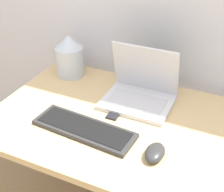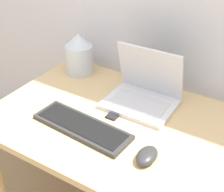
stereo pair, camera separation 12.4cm
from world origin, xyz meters
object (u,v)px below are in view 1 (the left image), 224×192
object	(u,v)px
keyboard	(84,129)
mp3_player	(113,115)
vase	(70,56)
mouse	(155,153)
laptop	(139,90)

from	to	relation	value
keyboard	mp3_player	bearing A→B (deg)	64.42
keyboard	vase	xyz separation A→B (m)	(-0.28, 0.37, 0.09)
keyboard	mp3_player	size ratio (longest dim) A/B	7.26
vase	keyboard	bearing A→B (deg)	-52.74
keyboard	vase	distance (m)	0.48
keyboard	mouse	world-z (taller)	mouse
laptop	mouse	world-z (taller)	laptop
keyboard	mp3_player	distance (m)	0.15
laptop	mp3_player	distance (m)	0.17
keyboard	mouse	size ratio (longest dim) A/B	3.99
laptop	keyboard	distance (m)	0.32
vase	mp3_player	size ratio (longest dim) A/B	3.68
mouse	vase	world-z (taller)	vase
mouse	keyboard	bearing A→B (deg)	175.28
mouse	mp3_player	world-z (taller)	mouse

